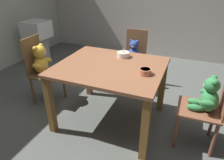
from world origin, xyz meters
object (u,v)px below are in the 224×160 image
dining_table (110,75)px  porridge_bowl_terracotta_near_right (145,71)px  sink_basin (38,36)px  porridge_bowl_white_far_center (123,54)px  teddy_chair_near_right (207,101)px  teddy_chair_far_center (133,56)px  teddy_chair_near_left (42,64)px

dining_table → porridge_bowl_terracotta_near_right: porridge_bowl_terracotta_near_right is taller
sink_basin → porridge_bowl_white_far_center: bearing=-22.9°
dining_table → porridge_bowl_white_far_center: (0.05, 0.30, 0.15)m
porridge_bowl_white_far_center → sink_basin: (-2.10, 0.89, -0.22)m
porridge_bowl_terracotta_near_right → teddy_chair_near_right: bearing=5.4°
teddy_chair_near_right → porridge_bowl_white_far_center: (-1.00, 0.32, 0.24)m
teddy_chair_far_center → teddy_chair_near_left: (-1.02, -0.89, 0.04)m
dining_table → teddy_chair_near_left: teddy_chair_near_left is taller
sink_basin → teddy_chair_near_left: bearing=-47.8°
teddy_chair_near_right → teddy_chair_far_center: (-1.06, 0.97, -0.01)m
teddy_chair_near_right → sink_basin: (-3.09, 1.20, 0.02)m
teddy_chair_near_right → teddy_chair_far_center: size_ratio=0.98×
teddy_chair_far_center → teddy_chair_near_left: teddy_chair_near_left is taller
teddy_chair_near_left → porridge_bowl_white_far_center: size_ratio=5.88×
porridge_bowl_white_far_center → sink_basin: porridge_bowl_white_far_center is taller
teddy_chair_far_center → sink_basin: size_ratio=1.06×
teddy_chair_near_right → porridge_bowl_white_far_center: bearing=-18.7°
teddy_chair_far_center → porridge_bowl_terracotta_near_right: bearing=23.6°
porridge_bowl_terracotta_near_right → sink_basin: (-2.46, 1.26, -0.22)m
porridge_bowl_terracotta_near_right → sink_basin: sink_basin is taller
dining_table → teddy_chair_near_left: 1.04m
teddy_chair_far_center → sink_basin: bearing=-95.3°
teddy_chair_near_right → teddy_chair_near_left: teddy_chair_near_left is taller
teddy_chair_near_right → porridge_bowl_terracotta_near_right: 0.68m
dining_table → sink_basin: sink_basin is taller
dining_table → sink_basin: 2.37m
porridge_bowl_white_far_center → teddy_chair_near_right: bearing=-17.6°
teddy_chair_far_center → teddy_chair_near_right: bearing=48.5°
porridge_bowl_terracotta_near_right → sink_basin: bearing=152.9°
sink_basin → teddy_chair_near_right: bearing=-21.3°
porridge_bowl_white_far_center → dining_table: bearing=-98.7°
teddy_chair_near_right → porridge_bowl_white_far_center: teddy_chair_near_right is taller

